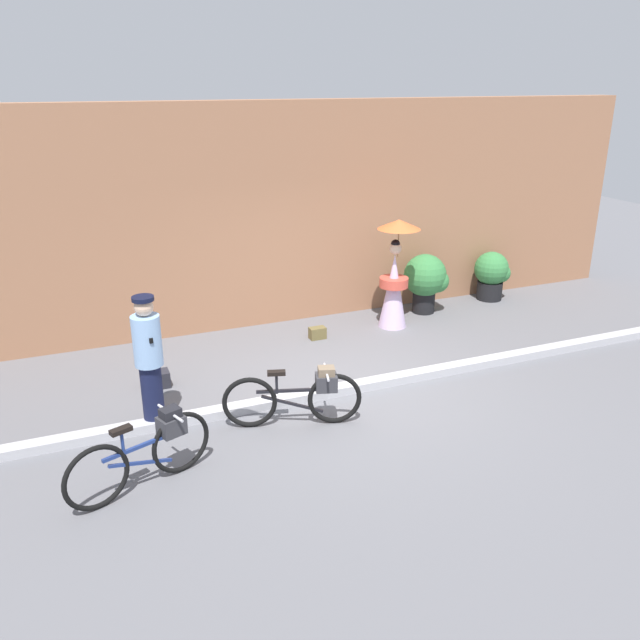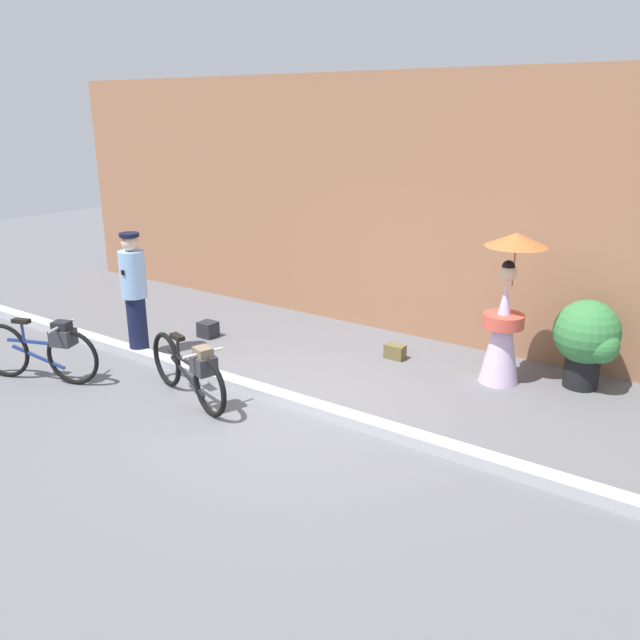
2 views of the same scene
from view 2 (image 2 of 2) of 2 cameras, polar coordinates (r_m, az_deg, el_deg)
name	(u,v)px [view 2 (image 2 of 2)]	position (r m, az deg, el deg)	size (l,w,h in m)	color
ground_plane	(291,405)	(7.39, -2.58, -7.56)	(30.00, 30.00, 0.00)	slate
building_wall	(421,208)	(9.43, 8.97, 9.76)	(14.00, 0.40, 3.72)	#9E6B4C
sidewalk_curb	(291,400)	(7.36, -2.59, -7.14)	(14.00, 0.20, 0.12)	#B2B2B7
bicycle_near_officer	(43,349)	(8.55, -23.34, -2.36)	(1.58, 0.68, 0.80)	black
bicycle_far_side	(190,369)	(7.45, -11.43, -4.32)	(1.66, 0.63, 0.77)	black
person_officer	(134,292)	(8.89, -16.15, 2.44)	(0.34, 0.38, 1.69)	#141938
person_with_parasol	(505,312)	(7.99, 16.12, 0.65)	(0.72, 0.72, 1.86)	silver
potted_plant_by_door	(588,338)	(8.24, 22.68, -1.49)	(0.79, 0.77, 1.09)	black
backpack_on_pavement	(208,329)	(9.63, -9.94, -0.80)	(0.25, 0.23, 0.23)	#26262D
backpack_spare	(395,351)	(8.73, 6.66, -2.79)	(0.27, 0.16, 0.19)	brown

